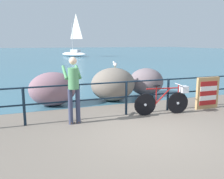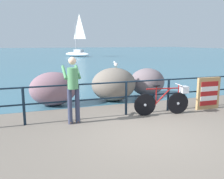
{
  "view_description": "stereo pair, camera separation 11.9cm",
  "coord_description": "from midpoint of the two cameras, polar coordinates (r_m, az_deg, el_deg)",
  "views": [
    {
      "loc": [
        -2.79,
        -4.87,
        2.15
      ],
      "look_at": [
        -0.31,
        2.06,
        0.72
      ],
      "focal_mm": 39.1,
      "sensor_mm": 36.0,
      "label": 1
    },
    {
      "loc": [
        -2.68,
        -4.91,
        2.15
      ],
      "look_at": [
        -0.31,
        2.06,
        0.72
      ],
      "focal_mm": 39.1,
      "sensor_mm": 36.0,
      "label": 2
    }
  ],
  "objects": [
    {
      "name": "breakwater_boulder_main",
      "position": [
        9.03,
        0.8,
        1.22
      ],
      "size": [
        1.66,
        1.29,
        1.23
      ],
      "color": "slate",
      "rests_on": "ground"
    },
    {
      "name": "breakwater_boulder_right",
      "position": [
        10.08,
        8.58,
        1.79
      ],
      "size": [
        1.41,
        1.31,
        1.11
      ],
      "color": "slate",
      "rests_on": "ground"
    },
    {
      "name": "person_at_railing",
      "position": [
        6.47,
        -8.61,
        0.58
      ],
      "size": [
        0.45,
        0.64,
        1.78
      ],
      "rotation": [
        0.0,
        0.0,
        1.59
      ],
      "color": "#333851",
      "rests_on": "ground_plane"
    },
    {
      "name": "seagull",
      "position": [
        8.98,
        1.25,
        6.0
      ],
      "size": [
        0.13,
        0.34,
        0.23
      ],
      "rotation": [
        0.0,
        0.0,
        1.62
      ],
      "color": "gold",
      "rests_on": "breakwater_boulder_main"
    },
    {
      "name": "bicycle",
      "position": [
        7.49,
        13.08,
        -2.28
      ],
      "size": [
        1.69,
        0.48,
        0.92
      ],
      "rotation": [
        0.0,
        0.0,
        -0.15
      ],
      "color": "black",
      "rests_on": "ground_plane"
    },
    {
      "name": "sea_surface",
      "position": [
        52.9,
        -15.96,
        8.3
      ],
      "size": [
        120.0,
        90.0,
        0.01
      ],
      "primitive_type": "cube",
      "color": "#38667A",
      "rests_on": "ground_plane"
    },
    {
      "name": "ground_plane",
      "position": [
        25.13,
        -12.52,
        5.76
      ],
      "size": [
        120.0,
        120.0,
        0.1
      ],
      "primitive_type": "cube",
      "color": "#6B6056"
    },
    {
      "name": "folded_deckchair_stack",
      "position": [
        8.52,
        21.95,
        -0.82
      ],
      "size": [
        0.84,
        0.1,
        1.04
      ],
      "color": "tan",
      "rests_on": "ground_plane"
    },
    {
      "name": "breakwater_boulder_left",
      "position": [
        8.58,
        -13.17,
        0.16
      ],
      "size": [
        1.6,
        1.11,
        1.15
      ],
      "color": "#805E69",
      "rests_on": "ground"
    },
    {
      "name": "promenade_railing",
      "position": [
        7.26,
        3.81,
        -1.02
      ],
      "size": [
        8.71,
        0.07,
        1.02
      ],
      "color": "black",
      "rests_on": "ground_plane"
    },
    {
      "name": "sailboat",
      "position": [
        37.08,
        -7.99,
        8.71
      ],
      "size": [
        3.82,
        4.21,
        6.16
      ],
      "rotation": [
        0.0,
        0.0,
        2.27
      ],
      "color": "white",
      "rests_on": "sea_surface"
    }
  ]
}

